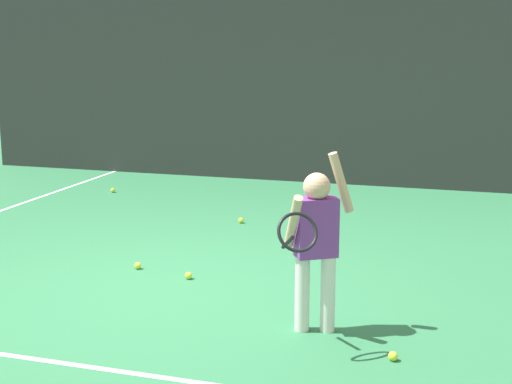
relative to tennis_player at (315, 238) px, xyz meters
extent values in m
plane|color=#2D7247|center=(-1.46, 0.56, -0.73)|extent=(20.00, 20.00, 0.00)
cube|color=white|center=(-1.46, -1.04, -0.72)|extent=(9.00, 0.05, 0.00)
cube|color=#282D2B|center=(-1.46, 5.87, 1.04)|extent=(11.06, 0.08, 3.53)
cylinder|color=slate|center=(-6.83, 5.93, 1.11)|extent=(0.09, 0.09, 3.68)
cylinder|color=slate|center=(-3.25, 5.93, 1.11)|extent=(0.09, 0.09, 3.68)
cylinder|color=slate|center=(0.34, 5.93, 1.11)|extent=(0.09, 0.09, 3.68)
cylinder|color=silver|center=(-0.09, 0.00, -0.44)|extent=(0.11, 0.11, 0.58)
cylinder|color=silver|center=(0.09, 0.04, -0.44)|extent=(0.11, 0.11, 0.58)
cube|color=#72338C|center=(0.00, 0.02, 0.07)|extent=(0.34, 0.30, 0.44)
sphere|color=tan|center=(0.00, 0.02, 0.38)|extent=(0.20, 0.20, 0.20)
cylinder|color=tan|center=(0.16, 0.14, 0.39)|extent=(0.21, 0.17, 0.46)
cylinder|color=tan|center=(-0.13, -0.13, 0.14)|extent=(0.21, 0.28, 0.43)
cylinder|color=black|center=(-0.14, -0.27, 0.03)|extent=(0.15, 0.22, 0.15)
torus|color=black|center=(-0.02, -0.46, 0.16)|extent=(0.33, 0.29, 0.26)
sphere|color=#CCE033|center=(0.63, -0.34, -0.69)|extent=(0.07, 0.07, 0.07)
sphere|color=#CCE033|center=(-3.93, 4.22, -0.69)|extent=(0.07, 0.07, 0.07)
sphere|color=#CCE033|center=(-1.57, 3.02, -0.69)|extent=(0.07, 0.07, 0.07)
sphere|color=#CCE033|center=(-1.37, 0.87, -0.69)|extent=(0.07, 0.07, 0.07)
sphere|color=#CCE033|center=(-1.95, 1.01, -0.69)|extent=(0.07, 0.07, 0.07)
camera|label=1|loc=(1.09, -5.01, 1.38)|focal=50.78mm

